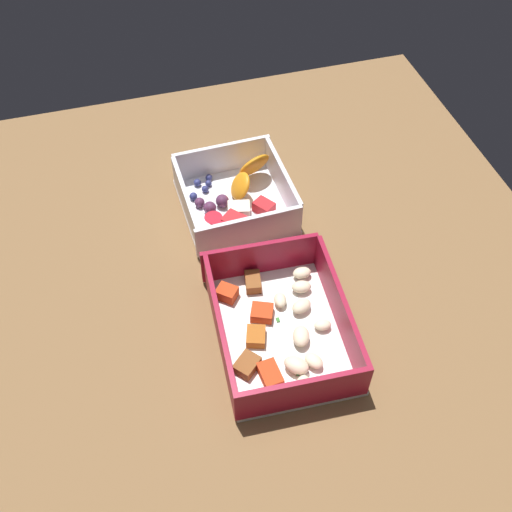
# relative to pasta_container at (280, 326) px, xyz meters

# --- Properties ---
(table_surface) EXTENTS (0.80, 0.80, 0.02)m
(table_surface) POSITION_rel_pasta_container_xyz_m (0.12, -0.00, -0.03)
(table_surface) COLOR brown
(table_surface) RESTS_ON ground
(pasta_container) EXTENTS (0.21, 0.16, 0.06)m
(pasta_container) POSITION_rel_pasta_container_xyz_m (0.00, 0.00, 0.00)
(pasta_container) COLOR white
(pasta_container) RESTS_ON table_surface
(fruit_bowl) EXTENTS (0.16, 0.15, 0.06)m
(fruit_bowl) POSITION_rel_pasta_container_xyz_m (0.22, -0.00, 0.00)
(fruit_bowl) COLOR white
(fruit_bowl) RESTS_ON table_surface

